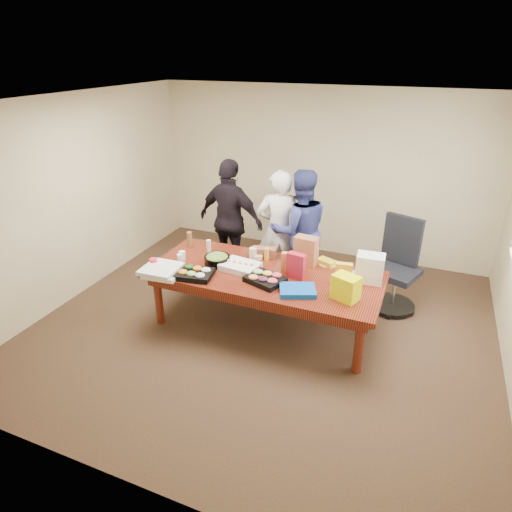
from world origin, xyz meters
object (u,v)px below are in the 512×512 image
at_px(office_chair, 397,269).
at_px(person_right, 300,231).
at_px(person_center, 279,230).
at_px(conference_table, 264,300).
at_px(sheet_cake, 240,266).
at_px(salad_bowl, 217,260).

distance_m(office_chair, person_right, 1.40).
relative_size(office_chair, person_center, 0.69).
xyz_separation_m(conference_table, sheet_cake, (-0.31, -0.02, 0.41)).
height_order(person_center, person_right, person_right).
distance_m(person_right, salad_bowl, 1.35).
height_order(conference_table, person_center, person_center).
bearing_deg(conference_table, office_chair, 35.18).
bearing_deg(salad_bowl, office_chair, 26.06).
height_order(person_right, salad_bowl, person_right).
height_order(person_right, sheet_cake, person_right).
height_order(conference_table, sheet_cake, sheet_cake).
height_order(person_center, salad_bowl, person_center).
bearing_deg(person_right, conference_table, 56.34).
relative_size(person_right, sheet_cake, 3.95).
relative_size(conference_table, person_center, 1.63).
distance_m(office_chair, salad_bowl, 2.33).
bearing_deg(conference_table, sheet_cake, -175.60).
bearing_deg(office_chair, sheet_cake, -129.87).
height_order(person_center, sheet_cake, person_center).
height_order(office_chair, salad_bowl, office_chair).
height_order(conference_table, salad_bowl, salad_bowl).
bearing_deg(office_chair, person_center, -163.59).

